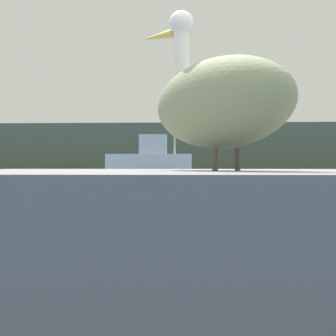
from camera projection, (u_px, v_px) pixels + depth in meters
name	position (u px, v px, depth m)	size (l,w,h in m)	color
ground_plane	(248.00, 307.00, 3.36)	(260.00, 260.00, 0.00)	navy
hillside_backdrop	(201.00, 148.00, 83.64)	(140.00, 14.27, 6.78)	#5B664C
pier_dock	(220.00, 250.00, 2.91)	(3.08, 2.43, 0.84)	slate
pelican	(219.00, 101.00, 2.92)	(0.98, 1.20, 0.93)	gray
fishing_boat_white	(150.00, 163.00, 31.82)	(4.95, 1.47, 5.55)	white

